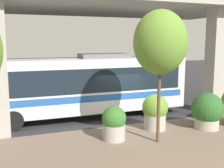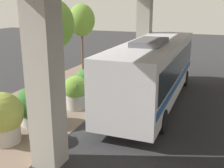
{
  "view_description": "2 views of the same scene",
  "coord_description": "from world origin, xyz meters",
  "px_view_note": "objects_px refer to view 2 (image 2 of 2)",
  "views": [
    {
      "loc": [
        -12.76,
        5.59,
        4.26
      ],
      "look_at": [
        -1.18,
        1.19,
        2.37
      ],
      "focal_mm": 45.0,
      "sensor_mm": 36.0,
      "label": 1
    },
    {
      "loc": [
        5.53,
        -13.14,
        5.25
      ],
      "look_at": [
        0.49,
        -0.15,
        1.26
      ],
      "focal_mm": 45.0,
      "sensor_mm": 36.0,
      "label": 2
    }
  ],
  "objects_px": {
    "planter_middle": "(2,118)",
    "planter_extra": "(85,82)",
    "planter_back": "(76,92)",
    "fire_hydrant": "(46,127)",
    "street_tree_far": "(82,20)",
    "bus": "(154,68)",
    "street_tree_near": "(53,25)",
    "planter_front": "(34,106)"
  },
  "relations": [
    {
      "from": "planter_middle",
      "to": "planter_front",
      "type": "bearing_deg",
      "value": 87.1
    },
    {
      "from": "planter_extra",
      "to": "street_tree_near",
      "type": "xyz_separation_m",
      "value": [
        -0.91,
        -1.64,
        3.45
      ]
    },
    {
      "from": "planter_extra",
      "to": "street_tree_far",
      "type": "distance_m",
      "value": 6.85
    },
    {
      "from": "planter_middle",
      "to": "street_tree_far",
      "type": "xyz_separation_m",
      "value": [
        -2.64,
        11.99,
        3.0
      ]
    },
    {
      "from": "planter_back",
      "to": "planter_extra",
      "type": "distance_m",
      "value": 2.49
    },
    {
      "from": "fire_hydrant",
      "to": "planter_middle",
      "type": "bearing_deg",
      "value": -145.58
    },
    {
      "from": "bus",
      "to": "planter_back",
      "type": "xyz_separation_m",
      "value": [
        -3.46,
        -2.5,
        -1.04
      ]
    },
    {
      "from": "bus",
      "to": "street_tree_far",
      "type": "relative_size",
      "value": 2.14
    },
    {
      "from": "planter_back",
      "to": "planter_front",
      "type": "bearing_deg",
      "value": -107.56
    },
    {
      "from": "planter_front",
      "to": "planter_extra",
      "type": "relative_size",
      "value": 1.18
    },
    {
      "from": "bus",
      "to": "planter_back",
      "type": "height_order",
      "value": "bus"
    },
    {
      "from": "bus",
      "to": "planter_back",
      "type": "distance_m",
      "value": 4.39
    },
    {
      "from": "bus",
      "to": "planter_front",
      "type": "relative_size",
      "value": 6.29
    },
    {
      "from": "planter_extra",
      "to": "street_tree_near",
      "type": "height_order",
      "value": "street_tree_near"
    },
    {
      "from": "planter_middle",
      "to": "street_tree_far",
      "type": "bearing_deg",
      "value": 102.41
    },
    {
      "from": "planter_back",
      "to": "street_tree_far",
      "type": "relative_size",
      "value": 0.33
    },
    {
      "from": "planter_back",
      "to": "planter_extra",
      "type": "xyz_separation_m",
      "value": [
        -0.68,
        2.39,
        -0.14
      ]
    },
    {
      "from": "bus",
      "to": "street_tree_near",
      "type": "xyz_separation_m",
      "value": [
        -5.05,
        -1.75,
        2.27
      ]
    },
    {
      "from": "fire_hydrant",
      "to": "planter_back",
      "type": "distance_m",
      "value": 3.44
    },
    {
      "from": "bus",
      "to": "street_tree_far",
      "type": "xyz_separation_m",
      "value": [
        -6.96,
        5.2,
        2.09
      ]
    },
    {
      "from": "planter_back",
      "to": "street_tree_far",
      "type": "height_order",
      "value": "street_tree_far"
    },
    {
      "from": "planter_middle",
      "to": "planter_extra",
      "type": "bearing_deg",
      "value": 88.35
    },
    {
      "from": "planter_front",
      "to": "planter_back",
      "type": "height_order",
      "value": "planter_front"
    },
    {
      "from": "street_tree_far",
      "to": "planter_back",
      "type": "bearing_deg",
      "value": -65.5
    },
    {
      "from": "bus",
      "to": "street_tree_far",
      "type": "bearing_deg",
      "value": 143.24
    },
    {
      "from": "planter_front",
      "to": "planter_extra",
      "type": "height_order",
      "value": "planter_front"
    },
    {
      "from": "fire_hydrant",
      "to": "planter_front",
      "type": "xyz_separation_m",
      "value": [
        -1.22,
        0.93,
        0.42
      ]
    },
    {
      "from": "fire_hydrant",
      "to": "street_tree_near",
      "type": "relative_size",
      "value": 0.17
    },
    {
      "from": "planter_middle",
      "to": "planter_extra",
      "type": "relative_size",
      "value": 1.33
    },
    {
      "from": "fire_hydrant",
      "to": "planter_extra",
      "type": "distance_m",
      "value": 5.89
    },
    {
      "from": "planter_back",
      "to": "fire_hydrant",
      "type": "bearing_deg",
      "value": -82.55
    },
    {
      "from": "planter_middle",
      "to": "street_tree_far",
      "type": "height_order",
      "value": "street_tree_far"
    },
    {
      "from": "planter_front",
      "to": "planter_back",
      "type": "relative_size",
      "value": 1.03
    },
    {
      "from": "planter_front",
      "to": "street_tree_far",
      "type": "bearing_deg",
      "value": 105.04
    },
    {
      "from": "bus",
      "to": "fire_hydrant",
      "type": "xyz_separation_m",
      "value": [
        -3.01,
        -5.88,
        -1.47
      ]
    },
    {
      "from": "street_tree_near",
      "to": "street_tree_far",
      "type": "bearing_deg",
      "value": 105.4
    },
    {
      "from": "bus",
      "to": "street_tree_near",
      "type": "relative_size",
      "value": 2.04
    },
    {
      "from": "planter_back",
      "to": "bus",
      "type": "bearing_deg",
      "value": 35.85
    },
    {
      "from": "planter_front",
      "to": "planter_middle",
      "type": "distance_m",
      "value": 1.84
    },
    {
      "from": "planter_back",
      "to": "planter_middle",
      "type": "bearing_deg",
      "value": -101.49
    },
    {
      "from": "street_tree_near",
      "to": "planter_extra",
      "type": "bearing_deg",
      "value": 60.87
    },
    {
      "from": "planter_front",
      "to": "street_tree_near",
      "type": "bearing_deg",
      "value": 104.24
    }
  ]
}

